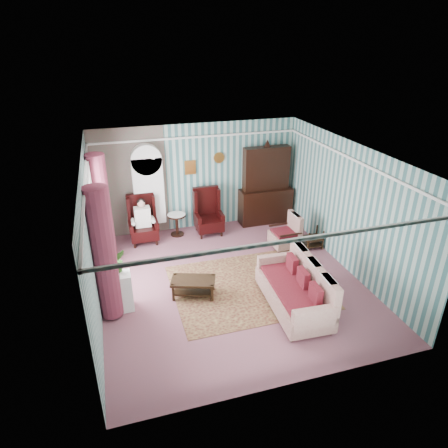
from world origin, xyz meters
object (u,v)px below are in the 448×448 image
object	(u,v)px
coffee_table	(193,287)
bookcase	(149,196)
sofa	(294,287)
floral_armchair	(285,229)
dresser_hutch	(266,183)
nest_table	(313,238)
plant_stand	(118,292)
wingback_left	(143,220)
wingback_right	(209,212)
round_side_table	(177,225)
seated_woman	(143,221)

from	to	relation	value
coffee_table	bookcase	bearing A→B (deg)	98.39
sofa	coffee_table	bearing A→B (deg)	64.40
bookcase	floral_armchair	world-z (taller)	bookcase
dresser_hutch	nest_table	xyz separation A→B (m)	(0.57, -1.82, -0.91)
nest_table	plant_stand	distance (m)	5.02
plant_stand	sofa	distance (m)	3.43
nest_table	wingback_left	bearing A→B (deg)	159.15
wingback_right	round_side_table	size ratio (longest dim) A/B	2.08
sofa	dresser_hutch	bearing A→B (deg)	-11.27
floral_armchair	dresser_hutch	bearing A→B (deg)	-5.96
coffee_table	wingback_right	bearing A→B (deg)	68.99
bookcase	plant_stand	bearing A→B (deg)	-108.49
wingback_right	nest_table	world-z (taller)	wingback_right
bookcase	sofa	bearing A→B (deg)	-61.11
plant_stand	wingback_right	bearing A→B (deg)	47.16
dresser_hutch	wingback_left	size ratio (longest dim) A/B	1.89
bookcase	plant_stand	distance (m)	3.39
wingback_right	nest_table	bearing A→B (deg)	-33.75
wingback_right	dresser_hutch	bearing A→B (deg)	8.77
wingback_left	plant_stand	size ratio (longest dim) A/B	1.56
wingback_left	floral_armchair	xyz separation A→B (m)	(3.39, -1.33, -0.10)
wingback_left	sofa	bearing A→B (deg)	-55.86
seated_woman	nest_table	size ratio (longest dim) A/B	2.19
bookcase	wingback_left	xyz separation A→B (m)	(-0.25, -0.39, -0.50)
wingback_left	seated_woman	size ratio (longest dim) A/B	1.06
wingback_right	round_side_table	world-z (taller)	wingback_right
round_side_table	plant_stand	distance (m)	3.36
seated_woman	plant_stand	world-z (taller)	seated_woman
dresser_hutch	plant_stand	distance (m)	5.31
sofa	floral_armchair	xyz separation A→B (m)	(0.89, 2.36, 0.03)
bookcase	wingback_left	bearing A→B (deg)	-122.66
coffee_table	plant_stand	bearing A→B (deg)	-178.62
bookcase	round_side_table	distance (m)	1.07
plant_stand	dresser_hutch	bearing A→B (deg)	35.08
bookcase	plant_stand	world-z (taller)	bookcase
dresser_hutch	wingback_right	distance (m)	1.86
round_side_table	floral_armchair	bearing A→B (deg)	-30.60
seated_woman	wingback_left	bearing A→B (deg)	0.00
seated_woman	nest_table	distance (m)	4.37
plant_stand	coffee_table	world-z (taller)	plant_stand
round_side_table	seated_woman	bearing A→B (deg)	-170.54
bookcase	coffee_table	size ratio (longest dim) A/B	2.48
nest_table	floral_armchair	bearing A→B (deg)	161.59
seated_woman	floral_armchair	xyz separation A→B (m)	(3.39, -1.33, -0.06)
dresser_hutch	nest_table	size ratio (longest dim) A/B	4.37
wingback_right	floral_armchair	world-z (taller)	wingback_right
bookcase	dresser_hutch	world-z (taller)	dresser_hutch
wingback_left	wingback_right	xyz separation A→B (m)	(1.75, 0.00, 0.00)
bookcase	dresser_hutch	distance (m)	3.25
wingback_right	coffee_table	xyz separation A→B (m)	(-1.04, -2.71, -0.43)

